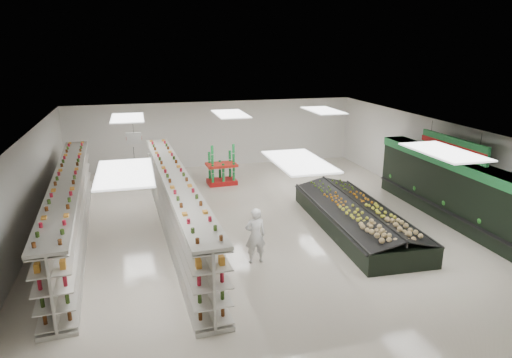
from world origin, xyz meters
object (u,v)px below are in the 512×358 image
object	(u,v)px
gondola_left	(71,209)
shopper_main	(255,236)
shopper_background	(166,185)
gondola_center	(176,207)
produce_island	(356,217)
soda_endcap	(222,166)

from	to	relation	value
gondola_left	shopper_main	distance (m)	6.06
shopper_main	shopper_background	bearing A→B (deg)	-68.40
shopper_background	shopper_main	bearing A→B (deg)	-148.26
gondola_center	shopper_main	size ratio (longest dim) A/B	7.09
produce_island	shopper_background	size ratio (longest dim) A/B	3.61
soda_endcap	shopper_background	bearing A→B (deg)	-135.88
shopper_main	soda_endcap	bearing A→B (deg)	-93.97
gondola_center	shopper_background	xyz separation A→B (m)	(-0.15, 2.48, -0.02)
gondola_center	shopper_background	world-z (taller)	gondola_center
gondola_left	produce_island	distance (m)	9.11
gondola_center	shopper_background	size ratio (longest dim) A/B	6.43
gondola_left	gondola_center	xyz separation A→B (m)	(3.22, -0.62, 0.01)
gondola_left	shopper_main	bearing A→B (deg)	-35.33
soda_endcap	produce_island	bearing A→B (deg)	-61.26
soda_endcap	shopper_background	world-z (taller)	shopper_background
gondola_left	shopper_background	size ratio (longest dim) A/B	6.35
produce_island	shopper_main	world-z (taller)	shopper_main
produce_island	shopper_background	bearing A→B (deg)	148.33
gondola_center	produce_island	xyz separation A→B (m)	(5.71, -1.14, -0.47)
produce_island	soda_endcap	bearing A→B (deg)	118.74
produce_island	shopper_main	size ratio (longest dim) A/B	3.99
gondola_left	produce_island	size ratio (longest dim) A/B	1.76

